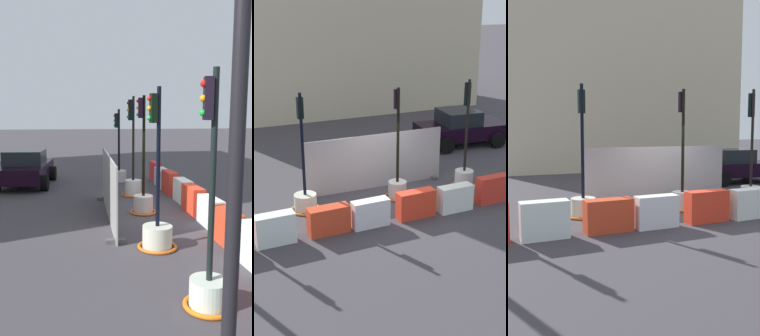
# 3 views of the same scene
# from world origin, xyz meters

# --- Properties ---
(ground_plane) EXTENTS (120.00, 120.00, 0.00)m
(ground_plane) POSITION_xyz_m (0.00, 0.00, 0.00)
(ground_plane) COLOR #403C41
(traffic_light_0) EXTENTS (0.81, 0.81, 3.72)m
(traffic_light_0) POSITION_xyz_m (-5.52, 0.07, 0.59)
(traffic_light_0) COLOR silver
(traffic_light_0) RESTS_ON ground_plane
(traffic_light_1) EXTENTS (0.91, 0.91, 3.63)m
(traffic_light_1) POSITION_xyz_m (-2.86, 0.34, 0.52)
(traffic_light_1) COLOR beige
(traffic_light_1) RESTS_ON ground_plane
(traffic_light_2) EXTENTS (0.81, 0.81, 3.58)m
(traffic_light_2) POSITION_xyz_m (0.13, 0.15, 0.54)
(traffic_light_2) COLOR beige
(traffic_light_2) RESTS_ON ground_plane
(traffic_light_3) EXTENTS (0.88, 0.88, 3.67)m
(traffic_light_3) POSITION_xyz_m (2.60, 0.11, 0.57)
(traffic_light_3) COLOR silver
(traffic_light_3) RESTS_ON ground_plane
(traffic_light_4) EXTENTS (0.67, 0.67, 3.24)m
(traffic_light_4) POSITION_xyz_m (5.51, 0.33, 0.55)
(traffic_light_4) COLOR silver
(traffic_light_4) RESTS_ON ground_plane
(construction_barrier_2) EXTENTS (1.17, 0.47, 0.78)m
(construction_barrier_2) POSITION_xyz_m (-2.66, -1.37, 0.39)
(construction_barrier_2) COLOR red
(construction_barrier_2) RESTS_ON ground_plane
(construction_barrier_3) EXTENTS (1.10, 0.42, 0.80)m
(construction_barrier_3) POSITION_xyz_m (-1.44, -1.43, 0.40)
(construction_barrier_3) COLOR white
(construction_barrier_3) RESTS_ON ground_plane
(construction_barrier_4) EXTENTS (1.17, 0.43, 0.83)m
(construction_barrier_4) POSITION_xyz_m (0.02, -1.40, 0.41)
(construction_barrier_4) COLOR red
(construction_barrier_4) RESTS_ON ground_plane
(construction_barrier_5) EXTENTS (1.10, 0.44, 0.80)m
(construction_barrier_5) POSITION_xyz_m (1.32, -1.45, 0.40)
(construction_barrier_5) COLOR white
(construction_barrier_5) RESTS_ON ground_plane
(construction_barrier_6) EXTENTS (1.11, 0.40, 0.86)m
(construction_barrier_6) POSITION_xyz_m (2.75, -1.34, 0.43)
(construction_barrier_6) COLOR red
(construction_barrier_6) RESTS_ON ground_plane
(construction_barrier_7) EXTENTS (1.16, 0.44, 0.78)m
(construction_barrier_7) POSITION_xyz_m (4.01, -1.32, 0.39)
(construction_barrier_7) COLOR silver
(construction_barrier_7) RESTS_ON ground_plane
(construction_barrier_8) EXTENTS (0.98, 0.40, 0.87)m
(construction_barrier_8) POSITION_xyz_m (5.46, -1.34, 0.43)
(construction_barrier_8) COLOR red
(construction_barrier_8) RESTS_ON ground_plane
(car_black_sedan) EXTENTS (3.94, 2.37, 1.52)m
(car_black_sedan) POSITION_xyz_m (5.07, 4.35, 0.74)
(car_black_sedan) COLOR black
(car_black_sedan) RESTS_ON ground_plane
(street_lamp_post) EXTENTS (0.36, 0.36, 6.99)m
(street_lamp_post) POSITION_xyz_m (-6.95, 0.34, 3.98)
(street_lamp_post) COLOR black
(street_lamp_post) RESTS_ON ground_plane
(site_fence_panel) EXTENTS (4.92, 0.50, 1.86)m
(site_fence_panel) POSITION_xyz_m (-0.20, 1.23, 0.89)
(site_fence_panel) COLOR #9E9C9B
(site_fence_panel) RESTS_ON ground_plane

